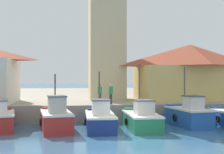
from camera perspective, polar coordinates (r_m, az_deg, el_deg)
name	(u,v)px	position (r m, az deg, el deg)	size (l,w,h in m)	color
ground_plane	(130,138)	(18.18, 3.29, -11.03)	(300.00, 300.00, 0.00)	#386689
quay_wharf	(93,97)	(44.04, -3.41, -3.75)	(120.00, 40.00, 1.32)	#9E937F
fishing_boat_mid_left	(56,118)	(20.71, -10.23, -7.47)	(2.39, 4.65, 3.69)	#AD2823
fishing_boat_center	(100,119)	(20.75, -2.25, -7.71)	(2.02, 5.06, 3.86)	navy
fishing_boat_mid_right	(141,119)	(21.11, 5.37, -7.59)	(2.05, 4.93, 4.38)	#237A4C
fishing_boat_right_inner	(188,115)	(22.95, 13.78, -6.75)	(2.36, 4.34, 4.25)	#2356A8
clock_tower	(107,21)	(31.29, -0.98, 10.25)	(3.91, 3.91, 16.45)	beige
warehouse_right	(190,71)	(31.29, 14.09, 1.02)	(10.32, 6.90, 5.35)	tan
dock_worker_near_tower	(111,94)	(24.70, -0.23, -3.08)	(0.34, 0.22, 1.62)	#33333D
dock_worker_along_quay	(100,94)	(24.95, -2.25, -3.05)	(0.34, 0.22, 1.62)	#33333D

